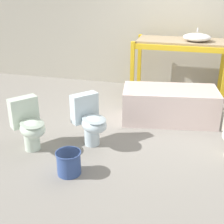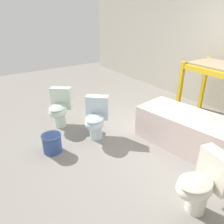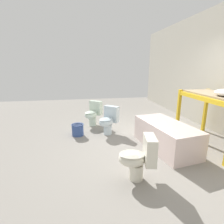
% 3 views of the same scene
% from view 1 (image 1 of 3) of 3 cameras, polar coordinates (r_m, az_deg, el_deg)
% --- Properties ---
extents(ground_plane, '(12.00, 12.00, 0.00)m').
position_cam_1_polar(ground_plane, '(5.21, 9.02, -1.80)').
color(ground_plane, gray).
extents(warehouse_wall_rear, '(10.80, 0.08, 3.20)m').
position_cam_1_polar(warehouse_wall_rear, '(6.62, 11.81, 17.82)').
color(warehouse_wall_rear, '#B2AD9E').
rests_on(warehouse_wall_rear, ground_plane).
extents(shelving_rack, '(1.70, 0.84, 1.14)m').
position_cam_1_polar(shelving_rack, '(6.04, 12.30, 11.02)').
color(shelving_rack, gold).
rests_on(shelving_rack, ground_plane).
extents(sink_basin, '(0.49, 0.44, 0.22)m').
position_cam_1_polar(sink_basin, '(5.92, 15.28, 13.04)').
color(sink_basin, white).
rests_on(sink_basin, shelving_rack).
extents(bathtub_main, '(1.60, 0.94, 0.55)m').
position_cam_1_polar(bathtub_main, '(5.17, 10.50, 1.70)').
color(bathtub_main, silver).
rests_on(bathtub_main, ground_plane).
extents(toilet_near, '(0.64, 0.61, 0.70)m').
position_cam_1_polar(toilet_near, '(4.37, -14.88, -2.20)').
color(toilet_near, silver).
rests_on(toilet_near, ground_plane).
extents(toilet_extra, '(0.64, 0.62, 0.70)m').
position_cam_1_polar(toilet_extra, '(4.36, -3.99, -1.47)').
color(toilet_extra, silver).
rests_on(toilet_extra, ground_plane).
extents(bucket_white, '(0.31, 0.31, 0.29)m').
position_cam_1_polar(bucket_white, '(3.82, -7.91, -9.09)').
color(bucket_white, '#334C8C').
rests_on(bucket_white, ground_plane).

